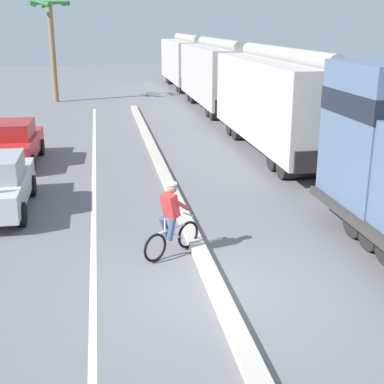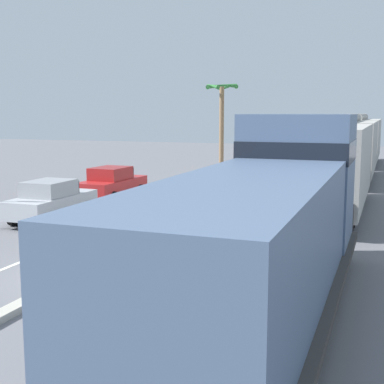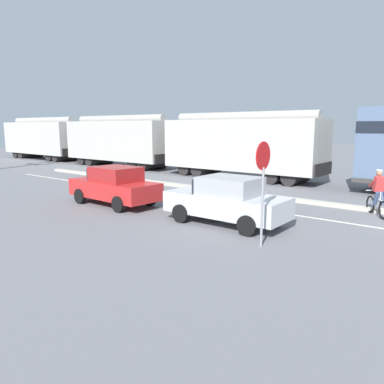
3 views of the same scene
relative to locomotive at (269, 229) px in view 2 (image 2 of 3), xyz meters
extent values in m
plane|color=slate|center=(-5.06, 1.05, -1.80)|extent=(120.00, 120.00, 0.00)
cube|color=#B2AD9E|center=(-5.06, 7.05, -1.72)|extent=(0.36, 36.00, 0.16)
cube|color=silver|center=(-7.46, 7.05, -1.79)|extent=(0.14, 36.00, 0.01)
cube|color=slate|center=(0.00, -1.44, 0.10)|extent=(2.70, 9.86, 2.40)
cube|color=slate|center=(0.00, 3.56, 0.65)|extent=(2.80, 2.80, 3.50)
cube|color=black|center=(0.00, 3.56, 1.44)|extent=(2.83, 2.83, 0.56)
cube|color=#383533|center=(0.00, -0.84, -1.10)|extent=(3.10, 11.60, 0.20)
cylinder|color=#4C4947|center=(0.00, -0.84, -1.25)|extent=(1.10, 3.00, 1.10)
cylinder|color=black|center=(0.00, 3.15, -1.30)|extent=(2.40, 1.00, 1.00)
cylinder|color=black|center=(0.00, 2.35, -1.30)|extent=(2.40, 1.00, 1.00)
cylinder|color=black|center=(0.00, 1.55, -1.30)|extent=(2.40, 1.00, 1.00)
cylinder|color=black|center=(0.00, -3.23, -1.30)|extent=(2.40, 1.00, 1.00)
cylinder|color=black|center=(0.00, -4.03, -1.30)|extent=(2.40, 1.00, 1.00)
cube|color=#B1AEA7|center=(0.00, 12.16, 0.35)|extent=(2.90, 10.40, 3.10)
cylinder|color=gray|center=(0.00, 12.16, 2.08)|extent=(0.60, 9.88, 0.60)
cube|color=black|center=(0.00, 17.41, -0.85)|extent=(2.61, 0.10, 0.70)
cube|color=black|center=(0.00, 6.91, -0.85)|extent=(2.61, 0.10, 0.70)
cylinder|color=black|center=(0.00, 15.93, -1.35)|extent=(2.46, 0.90, 0.90)
cylinder|color=black|center=(0.00, 14.83, -1.35)|extent=(2.46, 0.90, 0.90)
cylinder|color=black|center=(0.00, 9.48, -1.35)|extent=(2.46, 0.90, 0.90)
cylinder|color=black|center=(0.00, 8.38, -1.35)|extent=(2.46, 0.90, 0.90)
cube|color=#ACAAA2|center=(0.00, 23.76, 0.35)|extent=(2.90, 10.40, 3.10)
cylinder|color=gray|center=(0.00, 23.76, 2.08)|extent=(0.60, 9.88, 0.60)
cube|color=black|center=(0.00, 29.01, -0.85)|extent=(2.61, 0.10, 0.70)
cube|color=black|center=(0.00, 18.51, -0.85)|extent=(2.61, 0.10, 0.70)
cylinder|color=black|center=(0.00, 27.53, -1.35)|extent=(2.46, 0.90, 0.90)
cylinder|color=black|center=(0.00, 26.43, -1.35)|extent=(2.46, 0.90, 0.90)
cylinder|color=black|center=(0.00, 21.08, -1.35)|extent=(2.46, 0.90, 0.90)
cylinder|color=black|center=(0.00, 19.98, -1.35)|extent=(2.46, 0.90, 0.90)
cube|color=#AEACA4|center=(0.00, 35.36, 0.35)|extent=(2.90, 10.40, 3.10)
cylinder|color=gray|center=(0.00, 35.36, 2.08)|extent=(0.60, 9.88, 0.60)
cube|color=black|center=(0.00, 40.61, -0.85)|extent=(2.61, 0.10, 0.70)
cube|color=black|center=(0.00, 30.11, -0.85)|extent=(2.61, 0.10, 0.70)
cylinder|color=black|center=(0.00, 39.13, -1.35)|extent=(2.46, 0.90, 0.90)
cylinder|color=black|center=(0.00, 38.03, -1.35)|extent=(2.46, 0.90, 0.90)
cylinder|color=black|center=(0.00, 32.68, -1.35)|extent=(2.46, 0.90, 0.90)
cylinder|color=black|center=(0.00, 31.58, -1.35)|extent=(2.46, 0.90, 0.90)
cube|color=#B7BABF|center=(-10.11, 6.61, -1.13)|extent=(1.73, 4.21, 0.70)
cube|color=#9C9EA2|center=(-10.11, 6.46, -0.48)|extent=(1.51, 1.91, 0.60)
cube|color=#1E232D|center=(-10.11, 7.46, -0.53)|extent=(1.43, 0.13, 0.51)
cylinder|color=black|center=(-10.92, 7.91, -1.48)|extent=(0.22, 0.64, 0.64)
cylinder|color=black|center=(-9.31, 7.92, -1.48)|extent=(0.22, 0.64, 0.64)
cylinder|color=black|center=(-10.90, 5.30, -1.48)|extent=(0.22, 0.64, 0.64)
cylinder|color=black|center=(-9.29, 5.32, -1.48)|extent=(0.22, 0.64, 0.64)
cube|color=red|center=(-10.39, 12.05, -1.13)|extent=(1.84, 4.26, 0.70)
cube|color=maroon|center=(-10.40, 11.90, -0.48)|extent=(1.56, 1.95, 0.60)
cube|color=#1E232D|center=(-10.36, 12.90, -0.53)|extent=(1.43, 0.17, 0.51)
cylinder|color=black|center=(-11.16, 13.38, -1.48)|extent=(0.24, 0.65, 0.64)
cylinder|color=black|center=(-9.54, 13.33, -1.48)|extent=(0.24, 0.65, 0.64)
cylinder|color=black|center=(-11.24, 10.78, -1.48)|extent=(0.24, 0.65, 0.64)
cylinder|color=black|center=(-9.63, 10.72, -1.48)|extent=(0.24, 0.65, 0.64)
torus|color=black|center=(-5.25, 3.19, -1.47)|extent=(0.57, 0.44, 0.66)
torus|color=black|center=(-6.09, 2.56, -1.47)|extent=(0.57, 0.44, 0.66)
cylinder|color=silver|center=(-5.67, 2.88, -1.17)|extent=(0.66, 0.51, 0.05)
cylinder|color=silver|center=(-5.59, 2.94, -1.35)|extent=(0.41, 0.33, 0.36)
cylinder|color=silver|center=(-5.84, 2.74, -1.02)|extent=(0.04, 0.04, 0.30)
cylinder|color=silver|center=(-5.31, 3.14, -0.92)|extent=(0.31, 0.41, 0.04)
cylinder|color=#38476B|center=(-5.82, 2.88, -1.12)|extent=(0.33, 0.29, 0.52)
cylinder|color=#38476B|center=(-5.70, 2.72, -1.12)|extent=(0.30, 0.27, 0.52)
cube|color=red|center=(-5.71, 2.85, -0.60)|extent=(0.47, 0.47, 0.57)
sphere|color=#9E7051|center=(-5.65, 2.89, -0.21)|extent=(0.22, 0.22, 0.22)
cylinder|color=white|center=(-5.65, 2.89, -0.11)|extent=(0.22, 0.22, 0.05)
cylinder|color=red|center=(-5.64, 3.09, -0.60)|extent=(0.42, 0.35, 0.36)
cylinder|color=red|center=(-5.45, 2.84, -0.60)|extent=(0.42, 0.35, 0.36)
cylinder|color=#846647|center=(-9.97, 28.71, 1.31)|extent=(0.36, 0.36, 6.22)
cone|color=#2D7033|center=(-9.07, 28.73, 4.47)|extent=(0.35, 1.81, 0.37)
cone|color=#2D7033|center=(-9.66, 29.56, 4.47)|extent=(1.83, 0.92, 0.61)
cone|color=#2D7033|center=(-10.42, 29.49, 4.47)|extent=(1.72, 1.18, 0.35)
cone|color=#2D7033|center=(-10.87, 28.63, 4.47)|extent=(0.49, 1.85, 0.56)
cone|color=#2D7033|center=(-10.55, 28.02, 4.47)|extent=(1.61, 1.42, 0.63)
cone|color=#2D7033|center=(-9.50, 27.95, 4.47)|extent=(1.71, 1.22, 0.37)
camera|label=1|loc=(-7.14, -8.29, 3.29)|focal=50.00mm
camera|label=2|loc=(2.31, -10.93, 2.44)|focal=50.00mm
camera|label=3|loc=(-20.51, -0.20, 1.47)|focal=35.00mm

